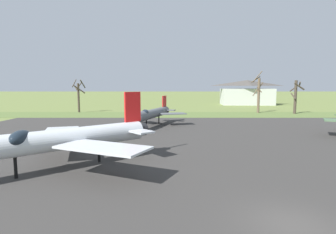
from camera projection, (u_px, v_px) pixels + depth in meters
The scene contains 10 objects.
ground_plane at pixel (292, 226), 12.34m from camera, with size 600.00×600.00×0.00m, color olive.
asphalt_apron at pixel (222, 148), 27.87m from camera, with size 70.27×52.12×0.05m, color #383533.
grass_verge_strip at pixel (193, 115), 59.72m from camera, with size 130.27×12.00×0.06m, color #5B7036.
jet_fighter_front_left at pixel (54, 140), 19.99m from camera, with size 14.64×13.99×5.75m.
jet_fighter_front_right at pixel (152, 114), 42.05m from camera, with size 9.37×14.31×4.58m.
info_placard_front_right at pixel (131, 129), 35.36m from camera, with size 0.51×0.32×1.13m.
bare_tree_far_left at pixel (78, 95), 64.49m from camera, with size 3.04×3.04×7.82m.
bare_tree_left_of_center at pixel (258, 94), 63.64m from camera, with size 2.73×2.41×9.80m.
bare_tree_center at pixel (295, 95), 61.21m from camera, with size 2.69×2.79×7.51m.
visitor_building at pixel (246, 93), 91.61m from camera, with size 17.82×9.77×8.20m.
Camera 1 is at (-5.59, -11.70, 6.27)m, focal length 29.32 mm.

